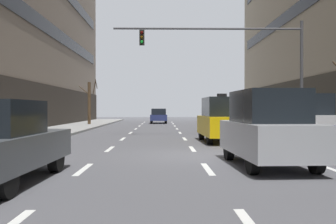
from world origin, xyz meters
TOP-DOWN VIEW (x-y plane):
  - ground_plane at (0.00, 0.00)m, footprint 120.00×120.00m
  - lane_stripe_l1_s3 at (-3.19, -3.00)m, footprint 0.16×2.00m
  - lane_stripe_l1_s4 at (-3.19, 2.00)m, footprint 0.16×2.00m
  - lane_stripe_l1_s5 at (-3.19, 7.00)m, footprint 0.16×2.00m
  - lane_stripe_l1_s6 at (-3.19, 12.00)m, footprint 0.16×2.00m
  - lane_stripe_l1_s7 at (-3.19, 17.00)m, footprint 0.16×2.00m
  - lane_stripe_l1_s8 at (-3.19, 22.00)m, footprint 0.16×2.00m
  - lane_stripe_l1_s9 at (-3.19, 27.00)m, footprint 0.16×2.00m
  - lane_stripe_l1_s10 at (-3.19, 32.00)m, footprint 0.16×2.00m
  - lane_stripe_l2_s3 at (0.00, -3.00)m, footprint 0.16×2.00m
  - lane_stripe_l2_s4 at (0.00, 2.00)m, footprint 0.16×2.00m
  - lane_stripe_l2_s5 at (0.00, 7.00)m, footprint 0.16×2.00m
  - lane_stripe_l2_s6 at (0.00, 12.00)m, footprint 0.16×2.00m
  - lane_stripe_l2_s7 at (0.00, 17.00)m, footprint 0.16×2.00m
  - lane_stripe_l2_s8 at (0.00, 22.00)m, footprint 0.16×2.00m
  - lane_stripe_l2_s9 at (0.00, 27.00)m, footprint 0.16×2.00m
  - lane_stripe_l2_s10 at (0.00, 32.00)m, footprint 0.16×2.00m
  - lane_stripe_l3_s3 at (3.19, -3.00)m, footprint 0.16×2.00m
  - lane_stripe_l3_s4 at (3.19, 2.00)m, footprint 0.16×2.00m
  - lane_stripe_l3_s5 at (3.19, 7.00)m, footprint 0.16×2.00m
  - lane_stripe_l3_s6 at (3.19, 12.00)m, footprint 0.16×2.00m
  - lane_stripe_l3_s7 at (3.19, 17.00)m, footprint 0.16×2.00m
  - lane_stripe_l3_s8 at (3.19, 22.00)m, footprint 0.16×2.00m
  - lane_stripe_l3_s9 at (3.19, 27.00)m, footprint 0.16×2.00m
  - lane_stripe_l3_s10 at (3.19, 32.00)m, footprint 0.16×2.00m
  - car_driving_0 at (1.69, -2.51)m, footprint 1.95×4.32m
  - taxi_driving_1 at (1.63, 5.10)m, footprint 1.93×4.37m
  - car_driving_2 at (-1.51, 28.59)m, footprint 1.78×4.21m
  - car_parked_2 at (5.34, 4.63)m, footprint 1.93×4.59m
  - traffic_signal_0 at (3.39, 8.95)m, footprint 10.79×0.35m
  - street_tree_0 at (-7.89, 23.02)m, footprint 1.61×1.60m

SIDE VIEW (x-z plane):
  - ground_plane at x=0.00m, z-range 0.00..0.00m
  - lane_stripe_l1_s3 at x=-3.19m, z-range 0.00..0.01m
  - lane_stripe_l1_s4 at x=-3.19m, z-range 0.00..0.01m
  - lane_stripe_l1_s5 at x=-3.19m, z-range 0.00..0.01m
  - lane_stripe_l1_s6 at x=-3.19m, z-range 0.00..0.01m
  - lane_stripe_l1_s7 at x=-3.19m, z-range 0.00..0.01m
  - lane_stripe_l1_s8 at x=-3.19m, z-range 0.00..0.01m
  - lane_stripe_l1_s9 at x=-3.19m, z-range 0.00..0.01m
  - lane_stripe_l1_s10 at x=-3.19m, z-range 0.00..0.01m
  - lane_stripe_l2_s3 at x=0.00m, z-range 0.00..0.01m
  - lane_stripe_l2_s4 at x=0.00m, z-range 0.00..0.01m
  - lane_stripe_l2_s5 at x=0.00m, z-range 0.00..0.01m
  - lane_stripe_l2_s6 at x=0.00m, z-range 0.00..0.01m
  - lane_stripe_l2_s7 at x=0.00m, z-range 0.00..0.01m
  - lane_stripe_l2_s8 at x=0.00m, z-range 0.00..0.01m
  - lane_stripe_l2_s9 at x=0.00m, z-range 0.00..0.01m
  - lane_stripe_l2_s10 at x=0.00m, z-range 0.00..0.01m
  - lane_stripe_l3_s3 at x=3.19m, z-range 0.00..0.01m
  - lane_stripe_l3_s4 at x=3.19m, z-range 0.00..0.01m
  - lane_stripe_l3_s5 at x=3.19m, z-range 0.00..0.01m
  - lane_stripe_l3_s6 at x=3.19m, z-range 0.00..0.01m
  - lane_stripe_l3_s7 at x=3.19m, z-range 0.00..0.01m
  - lane_stripe_l3_s8 at x=3.19m, z-range 0.00..0.01m
  - lane_stripe_l3_s9 at x=3.19m, z-range 0.00..0.01m
  - lane_stripe_l3_s10 at x=3.19m, z-range 0.00..0.01m
  - car_driving_2 at x=-1.51m, z-range -0.01..1.56m
  - car_driving_0 at x=1.69m, z-range 0.00..2.05m
  - taxi_driving_1 at x=1.63m, z-range -0.09..2.18m
  - car_parked_2 at x=5.34m, z-range -0.01..2.21m
  - street_tree_0 at x=-7.89m, z-range 0.11..4.25m
  - traffic_signal_0 at x=3.39m, z-range 1.48..7.91m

